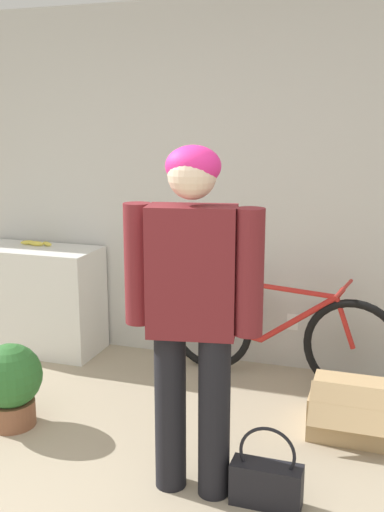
# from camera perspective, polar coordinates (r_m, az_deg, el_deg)

# --- Properties ---
(wall_back) EXTENTS (8.00, 0.07, 2.60)m
(wall_back) POSITION_cam_1_polar(r_m,az_deg,el_deg) (4.36, 2.87, 6.51)
(wall_back) COLOR silver
(wall_back) RESTS_ON ground_plane
(side_shelf) EXTENTS (1.00, 0.46, 0.82)m
(side_shelf) POSITION_cam_1_polar(r_m,az_deg,el_deg) (4.86, -14.56, -3.97)
(side_shelf) COLOR white
(side_shelf) RESTS_ON ground_plane
(person) EXTENTS (0.66, 0.27, 1.67)m
(person) POSITION_cam_1_polar(r_m,az_deg,el_deg) (2.74, 0.01, -4.11)
(person) COLOR black
(person) RESTS_ON ground_plane
(bicycle) EXTENTS (1.68, 0.46, 0.73)m
(bicycle) POSITION_cam_1_polar(r_m,az_deg,el_deg) (4.17, 8.11, -7.29)
(bicycle) COLOR black
(bicycle) RESTS_ON ground_plane
(banana) EXTENTS (0.29, 0.08, 0.04)m
(banana) POSITION_cam_1_polar(r_m,az_deg,el_deg) (4.83, -14.59, 1.19)
(banana) COLOR #EAD64C
(banana) RESTS_ON side_shelf
(handbag) EXTENTS (0.33, 0.12, 0.40)m
(handbag) POSITION_cam_1_polar(r_m,az_deg,el_deg) (3.01, 7.11, -20.50)
(handbag) COLOR black
(handbag) RESTS_ON ground_plane
(cardboard_box) EXTENTS (0.51, 0.55, 0.34)m
(cardboard_box) POSITION_cam_1_polar(r_m,az_deg,el_deg) (3.72, 15.27, -13.93)
(cardboard_box) COLOR tan
(cardboard_box) RESTS_ON ground_plane
(potted_plant) EXTENTS (0.38, 0.38, 0.50)m
(potted_plant) POSITION_cam_1_polar(r_m,az_deg,el_deg) (3.74, -16.92, -11.41)
(potted_plant) COLOR brown
(potted_plant) RESTS_ON ground_plane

